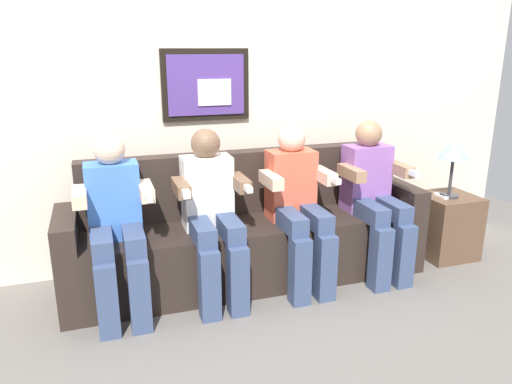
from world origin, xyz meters
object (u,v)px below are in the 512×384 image
at_px(person_rightmost, 374,193).
at_px(spare_remote_on_table, 441,196).
at_px(couch, 248,238).
at_px(person_leftmost, 116,220).
at_px(side_table_right, 446,226).
at_px(table_lamp, 454,151).
at_px(person_left_center, 212,210).
at_px(person_right_center, 297,201).

relative_size(person_rightmost, spare_remote_on_table, 8.54).
xyz_separation_m(couch, person_leftmost, (-0.89, -0.17, 0.29)).
height_order(person_rightmost, side_table_right, person_rightmost).
bearing_deg(table_lamp, couch, 175.27).
relative_size(person_left_center, spare_remote_on_table, 8.54).
xyz_separation_m(person_rightmost, spare_remote_on_table, (0.63, 0.05, -0.10)).
bearing_deg(spare_remote_on_table, couch, 175.45).
xyz_separation_m(person_left_center, person_rightmost, (1.19, 0.00, -0.00)).
distance_m(couch, person_right_center, 0.45).
relative_size(person_left_center, person_right_center, 1.00).
bearing_deg(person_rightmost, person_leftmost, 180.00).
distance_m(person_leftmost, person_right_center, 1.19).
relative_size(person_left_center, side_table_right, 2.22).
height_order(person_left_center, spare_remote_on_table, person_left_center).
xyz_separation_m(person_leftmost, person_right_center, (1.19, 0.00, 0.00)).
xyz_separation_m(person_leftmost, side_table_right, (2.50, 0.06, -0.36)).
distance_m(person_right_center, side_table_right, 1.36).
bearing_deg(person_leftmost, person_right_center, 0.00).
relative_size(person_right_center, spare_remote_on_table, 8.54).
distance_m(person_left_center, spare_remote_on_table, 1.82).
relative_size(person_right_center, side_table_right, 2.22).
bearing_deg(person_rightmost, spare_remote_on_table, 4.37).
relative_size(person_left_center, table_lamp, 2.41).
distance_m(person_rightmost, table_lamp, 0.74).
bearing_deg(side_table_right, spare_remote_on_table, -172.04).
bearing_deg(spare_remote_on_table, table_lamp, -8.75).
height_order(person_right_center, spare_remote_on_table, person_right_center).
height_order(couch, spare_remote_on_table, couch).
distance_m(person_leftmost, person_rightmost, 1.78).
distance_m(person_leftmost, person_left_center, 0.59).
bearing_deg(spare_remote_on_table, person_leftmost, -178.86).
xyz_separation_m(person_right_center, person_rightmost, (0.59, 0.00, 0.00)).
height_order(person_leftmost, person_left_center, same).
distance_m(person_rightmost, side_table_right, 0.81).
bearing_deg(person_leftmost, spare_remote_on_table, 1.14).
height_order(person_leftmost, table_lamp, person_leftmost).
bearing_deg(table_lamp, person_left_center, -178.84).
bearing_deg(couch, person_leftmost, -169.29).
bearing_deg(person_right_center, spare_remote_on_table, 2.24).
xyz_separation_m(couch, side_table_right, (1.61, -0.11, -0.06)).
xyz_separation_m(person_left_center, side_table_right, (1.91, 0.06, -0.36)).
relative_size(side_table_right, spare_remote_on_table, 3.85).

